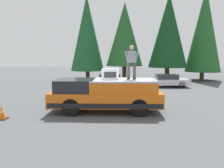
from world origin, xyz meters
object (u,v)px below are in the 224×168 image
object	(u,v)px
parked_car_white	(109,81)
traffic_cone	(2,113)
pickup_truck	(106,95)
person_on_truck_bed	(132,61)
parked_car_silver	(166,81)
compressor_unit	(110,74)

from	to	relation	value
parked_car_white	traffic_cone	world-z (taller)	parked_car_white
pickup_truck	parked_car_white	xyz separation A→B (m)	(8.82, 0.19, -0.29)
parked_car_white	pickup_truck	bearing A→B (deg)	-178.79
person_on_truck_bed	parked_car_white	distance (m)	8.99
pickup_truck	parked_car_silver	world-z (taller)	pickup_truck
compressor_unit	parked_car_white	bearing A→B (deg)	2.66
compressor_unit	parked_car_silver	bearing A→B (deg)	-28.34
parked_car_white	traffic_cone	bearing A→B (deg)	156.81
pickup_truck	compressor_unit	bearing A→B (deg)	-84.71
compressor_unit	traffic_cone	world-z (taller)	compressor_unit
pickup_truck	compressor_unit	distance (m)	1.08
parked_car_silver	parked_car_white	bearing A→B (deg)	90.72
parked_car_white	compressor_unit	bearing A→B (deg)	-177.34
person_on_truck_bed	parked_car_silver	bearing A→B (deg)	-23.10
person_on_truck_bed	traffic_cone	world-z (taller)	person_on_truck_bed
parked_car_silver	parked_car_white	size ratio (longest dim) A/B	1.00
pickup_truck	compressor_unit	size ratio (longest dim) A/B	6.60
compressor_unit	person_on_truck_bed	world-z (taller)	person_on_truck_bed
pickup_truck	traffic_cone	distance (m)	4.85
person_on_truck_bed	compressor_unit	bearing A→B (deg)	97.84
pickup_truck	parked_car_white	bearing A→B (deg)	1.21
person_on_truck_bed	pickup_truck	bearing A→B (deg)	97.40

